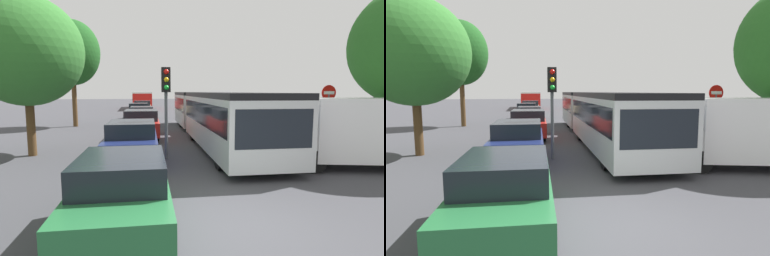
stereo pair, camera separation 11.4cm
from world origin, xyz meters
The scene contains 15 objects.
ground_plane centered at (0.00, 0.00, 0.00)m, with size 200.00×200.00×0.00m, color #3D3D42.
articulated_bus centered at (2.08, 10.60, 1.43)m, with size 2.81×16.75×2.48m.
city_bus_rear centered at (-1.82, 40.27, 1.42)m, with size 2.85×11.48×2.46m.
queued_car_green centered at (-1.95, 0.32, 0.69)m, with size 1.73×3.96×1.37m.
queued_car_navy centered at (-1.97, 5.81, 0.74)m, with size 1.85×4.22×1.46m.
queued_car_red centered at (-1.66, 11.34, 0.78)m, with size 1.94×4.44×1.53m.
queued_car_graphite centered at (-1.66, 16.99, 0.73)m, with size 1.81×4.14×1.43m.
queued_car_black centered at (-1.97, 23.01, 0.74)m, with size 1.85×4.24×1.46m.
queued_car_tan centered at (-1.65, 28.43, 0.77)m, with size 1.92×4.39×1.51m.
white_van centered at (5.67, 3.57, 1.24)m, with size 5.31×3.03×2.31m.
traffic_light centered at (-0.71, 5.84, 2.50)m, with size 0.33×0.37×3.40m.
no_entry_sign centered at (6.80, 7.32, 1.88)m, with size 0.70×0.08×2.82m.
direction_sign_post centered at (7.96, 5.90, 2.55)m, with size 0.22×1.40×3.60m.
tree_left_mid centered at (-5.91, 7.31, 4.04)m, with size 4.26×4.26×6.13m.
tree_left_far centered at (-6.43, 17.51, 5.23)m, with size 3.82×3.82×7.53m.
Camera 2 is at (-1.43, -5.22, 2.52)m, focal length 28.00 mm.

